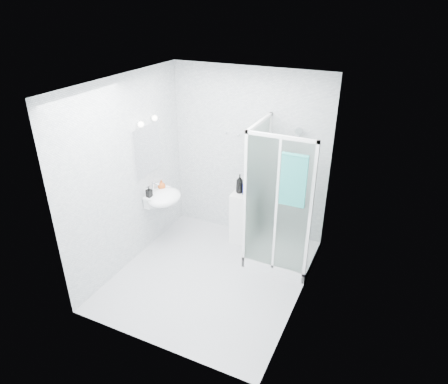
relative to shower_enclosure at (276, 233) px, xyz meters
The scene contains 12 objects.
room 1.33m from the shower_enclosure, 131.13° to the right, with size 2.40×2.60×2.60m.
shower_enclosure is the anchor object (origin of this frame).
wall_basin 1.72m from the shower_enclosure, 169.19° to the right, with size 0.46×0.56×0.35m.
mirror 2.16m from the shower_enclosure, behind, with size 0.02×0.60×0.70m, color white.
vanity_lights 2.35m from the shower_enclosure, behind, with size 0.10×0.40×0.08m.
wall_hooks 1.57m from the shower_enclosure, 151.98° to the left, with size 0.23×0.06×0.03m.
storage_cabinet 0.68m from the shower_enclosure, 156.12° to the left, with size 0.34×0.36×0.81m.
hand_towel 1.17m from the shower_enclosure, 55.21° to the right, with size 0.32×0.05×0.67m.
shampoo_bottle_a 0.91m from the shower_enclosure, 157.58° to the left, with size 0.11×0.11×0.29m, color black.
shampoo_bottle_b 0.81m from the shower_enclosure, 152.85° to the left, with size 0.11×0.11×0.24m, color #0D1451.
soap_dispenser_orange 1.82m from the shower_enclosure, behind, with size 0.12×0.12×0.15m, color #C55017.
soap_dispenser_black 1.89m from the shower_enclosure, 164.48° to the right, with size 0.07×0.08×0.16m, color black.
Camera 1 is at (2.02, -3.84, 3.48)m, focal length 32.00 mm.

